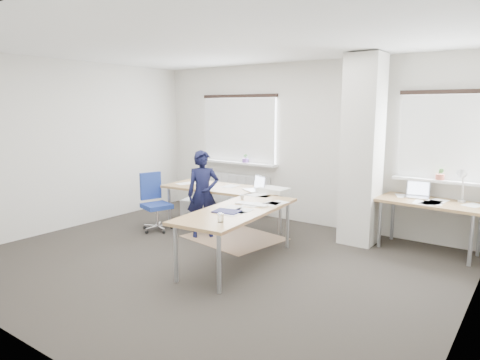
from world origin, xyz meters
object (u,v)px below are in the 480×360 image
Objects in this scene: person at (203,194)px; desk_main at (233,199)px; task_chair at (156,215)px; desk_side at (431,204)px.

desk_main is at bearing -52.71° from person.
desk_main is 2.75× the size of task_chair.
desk_main is 1.81× the size of desk_side.
desk_main is 0.64m from person.
desk_side is 1.52× the size of task_chair.
person reaches higher than desk_main.
task_chair is (-1.51, -0.11, -0.43)m from desk_main.
task_chair is at bearing 179.20° from desk_main.
person is (-3.06, -1.31, -0.00)m from desk_side.
person reaches higher than task_chair.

